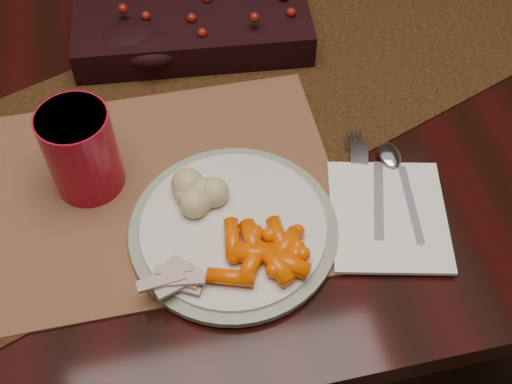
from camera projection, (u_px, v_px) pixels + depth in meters
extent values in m
plane|color=black|center=(227.00, 299.00, 1.53)|extent=(5.00, 5.00, 0.00)
cube|color=black|center=(220.00, 209.00, 1.23)|extent=(1.80, 1.00, 0.75)
cube|color=black|center=(194.00, 118.00, 0.86)|extent=(1.72, 0.93, 0.00)
cube|color=#866147|center=(155.00, 189.00, 0.79)|extent=(0.45, 0.33, 0.00)
cylinder|color=silver|center=(233.00, 229.00, 0.74)|extent=(0.30, 0.30, 0.01)
cube|color=white|center=(388.00, 215.00, 0.76)|extent=(0.17, 0.19, 0.01)
cylinder|color=maroon|center=(82.00, 151.00, 0.75)|extent=(0.11, 0.11, 0.11)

